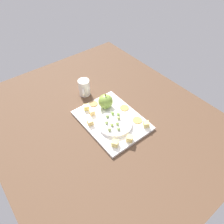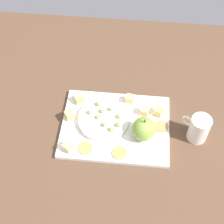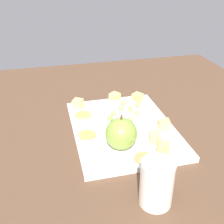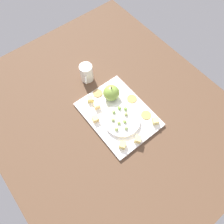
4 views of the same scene
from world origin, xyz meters
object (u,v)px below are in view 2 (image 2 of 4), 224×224
at_px(cheese_cube_2, 159,112).
at_px(grape_3, 119,116).
at_px(platter, 115,126).
at_px(cracker_0, 161,127).
at_px(cup, 198,128).
at_px(cheese_cube_5, 69,115).
at_px(grape_6, 118,125).
at_px(cheese_cube_1, 79,99).
at_px(grape_7, 102,111).
at_px(cracker_2, 85,148).
at_px(cheese_cube_4, 130,99).
at_px(grape_2, 98,117).
at_px(grape_1, 111,109).
at_px(cheese_cube_0, 144,111).
at_px(serving_dish, 103,120).
at_px(grape_5, 105,124).
at_px(cheese_cube_3, 68,147).
at_px(cracker_1, 119,153).
at_px(grape_8, 90,111).
at_px(apple_whole, 144,129).
at_px(grape_0, 98,104).
at_px(grape_4, 111,129).

relative_size(cheese_cube_2, grape_3, 1.59).
bearing_deg(platter, cracker_0, -176.84).
bearing_deg(cup, cheese_cube_5, -3.54).
height_order(cheese_cube_2, grape_6, grape_6).
relative_size(cheese_cube_1, grape_7, 1.59).
xyz_separation_m(cracker_2, grape_7, (-0.04, -0.13, 0.02)).
distance_m(cheese_cube_4, grape_2, 0.14).
bearing_deg(cracker_2, cheese_cube_4, -122.44).
height_order(cheese_cube_5, grape_1, grape_1).
xyz_separation_m(cheese_cube_2, grape_6, (0.13, 0.07, 0.01)).
bearing_deg(grape_7, cheese_cube_0, -171.51).
xyz_separation_m(grape_2, grape_3, (-0.07, -0.01, 0.00)).
distance_m(serving_dish, cracker_0, 0.19).
bearing_deg(grape_3, grape_5, 39.57).
bearing_deg(grape_5, cheese_cube_2, -156.04).
relative_size(platter, cheese_cube_3, 12.86).
distance_m(grape_2, grape_6, 0.07).
relative_size(platter, cracker_2, 7.49).
xyz_separation_m(cracker_1, grape_8, (0.11, -0.13, 0.02)).
distance_m(cheese_cube_2, cheese_cube_5, 0.30).
bearing_deg(apple_whole, serving_dish, -17.74).
xyz_separation_m(cheese_cube_4, grape_5, (0.07, 0.12, 0.01)).
xyz_separation_m(grape_5, grape_6, (-0.04, -0.00, 0.00)).
distance_m(grape_3, grape_8, 0.10).
distance_m(platter, cracker_2, 0.13).
height_order(cheese_cube_5, cracker_2, cheese_cube_5).
xyz_separation_m(serving_dish, cracker_0, (-0.19, 0.00, -0.01)).
bearing_deg(cheese_cube_2, cheese_cube_5, 8.27).
distance_m(apple_whole, grape_7, 0.16).
bearing_deg(grape_2, cracker_0, 179.51).
relative_size(cracker_0, cracker_1, 1.00).
height_order(cheese_cube_3, grape_6, grape_6).
distance_m(serving_dish, cheese_cube_2, 0.19).
xyz_separation_m(platter, grape_2, (0.06, -0.01, 0.03)).
bearing_deg(cheese_cube_5, cracker_0, 178.38).
bearing_deg(cheese_cube_2, grape_0, -0.98).
height_order(platter, cheese_cube_3, cheese_cube_3).
height_order(cheese_cube_3, grape_3, grape_3).
bearing_deg(grape_7, grape_2, 68.60).
height_order(cracker_1, grape_6, grape_6).
relative_size(apple_whole, cheese_cube_0, 2.84).
bearing_deg(grape_3, grape_1, -43.02).
distance_m(serving_dish, cheese_cube_5, 0.12).
distance_m(grape_6, grape_8, 0.11).
bearing_deg(serving_dish, grape_5, 103.87).
height_order(cracker_1, grape_8, grape_8).
distance_m(cracker_0, cracker_2, 0.26).
distance_m(grape_4, cup, 0.28).
relative_size(apple_whole, grape_2, 4.50).
distance_m(cracker_0, grape_1, 0.18).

